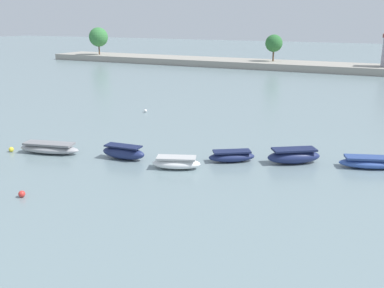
{
  "coord_description": "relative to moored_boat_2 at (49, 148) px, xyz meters",
  "views": [
    {
      "loc": [
        20.18,
        -8.14,
        10.67
      ],
      "look_at": [
        5.82,
        21.13,
        1.18
      ],
      "focal_mm": 40.59,
      "sensor_mm": 36.0,
      "label": 1
    }
  ],
  "objects": [
    {
      "name": "moored_boat_2",
      "position": [
        0.0,
        0.0,
        0.0
      ],
      "size": [
        5.35,
        2.68,
        0.89
      ],
      "rotation": [
        0.0,
        0.0,
        0.24
      ],
      "color": "#9E9EA3",
      "rests_on": "ground"
    },
    {
      "name": "mooring_buoy_1",
      "position": [
        -3.11,
        -1.13,
        -0.22
      ],
      "size": [
        0.41,
        0.41,
        0.41
      ],
      "primitive_type": "sphere",
      "color": "yellow",
      "rests_on": "ground"
    },
    {
      "name": "moored_boat_6",
      "position": [
        18.58,
        6.27,
        0.14
      ],
      "size": [
        4.23,
        3.5,
        1.16
      ],
      "rotation": [
        0.0,
        0.0,
        0.59
      ],
      "color": "navy",
      "rests_on": "ground"
    },
    {
      "name": "moored_boat_5",
      "position": [
        14.21,
        4.54,
        0.0
      ],
      "size": [
        3.66,
        2.96,
        0.88
      ],
      "rotation": [
        0.0,
        0.0,
        0.58
      ],
      "color": "navy",
      "rests_on": "ground"
    },
    {
      "name": "moored_boat_3",
      "position": [
        6.33,
        1.42,
        0.12
      ],
      "size": [
        3.73,
        1.51,
        1.11
      ],
      "rotation": [
        0.0,
        0.0,
        0.08
      ],
      "color": "navy",
      "rests_on": "ground"
    },
    {
      "name": "moored_boat_7",
      "position": [
        23.87,
        7.65,
        -0.01
      ],
      "size": [
        4.61,
        2.79,
        0.86
      ],
      "rotation": [
        0.0,
        0.0,
        0.34
      ],
      "color": "#3856A8",
      "rests_on": "ground"
    },
    {
      "name": "mooring_buoy_3",
      "position": [
        -1.48,
        17.12,
        -0.23
      ],
      "size": [
        0.37,
        0.37,
        0.37
      ],
      "primitive_type": "sphere",
      "color": "white",
      "rests_on": "ground"
    },
    {
      "name": "moored_boat_4",
      "position": [
        11.13,
        1.24,
        0.01
      ],
      "size": [
        3.83,
        2.57,
        0.9
      ],
      "rotation": [
        0.0,
        0.0,
        0.37
      ],
      "color": "white",
      "rests_on": "ground"
    },
    {
      "name": "distant_shoreline",
      "position": [
        8.31,
        69.37,
        1.31
      ],
      "size": [
        129.01,
        10.65,
        8.36
      ],
      "color": "gray",
      "rests_on": "ground"
    },
    {
      "name": "mooring_buoy_2",
      "position": [
        5.04,
        -7.66,
        -0.21
      ],
      "size": [
        0.42,
        0.42,
        0.42
      ],
      "primitive_type": "sphere",
      "color": "red",
      "rests_on": "ground"
    }
  ]
}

